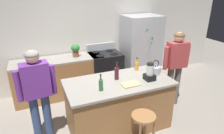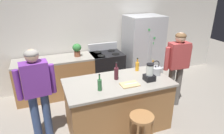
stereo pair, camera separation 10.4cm
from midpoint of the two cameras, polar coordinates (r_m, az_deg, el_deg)
name	(u,v)px [view 2 (the right image)]	position (r m, az deg, el deg)	size (l,w,h in m)	color
ground_plane	(118,125)	(3.84, 2.47, -16.57)	(14.00, 14.00, 0.00)	gray
back_wall	(88,33)	(4.96, -6.29, 9.78)	(8.00, 0.10, 2.70)	silver
kitchen_island	(118,104)	(3.57, 2.59, -10.79)	(1.82, 0.91, 0.92)	#9E6B3D
back_counter_run	(61,77)	(4.73, -13.97, -2.80)	(2.00, 0.64, 0.92)	#9E6B3D
refrigerator	(143,50)	(5.16, 9.46, 4.76)	(0.90, 0.73, 1.77)	#B7BABF
stove_range	(107,70)	(4.93, -0.95, -0.92)	(0.76, 0.65, 1.10)	black
person_by_island_left	(37,88)	(3.24, -20.18, -5.73)	(0.60, 0.26, 1.58)	#384C7A
person_by_sink_right	(177,63)	(4.20, 19.12, 1.02)	(0.60, 0.25, 1.61)	#66605B
bar_stool	(141,124)	(3.05, 9.53, -16.15)	(0.36, 0.36, 0.67)	#9E6B3D
potted_plant	(77,49)	(4.56, -9.52, 5.16)	(0.20, 0.20, 0.30)	brown
blender_appliance	(150,74)	(3.39, 11.73, -1.88)	(0.17, 0.17, 0.30)	black
bottle_olive_oil	(100,84)	(3.02, -2.63, -5.09)	(0.07, 0.07, 0.28)	#2D6638
bottle_soda	(137,66)	(3.77, 8.12, 0.27)	(0.07, 0.07, 0.26)	orange
bottle_wine	(116,73)	(3.37, 2.10, -1.78)	(0.08, 0.08, 0.32)	#471923
tea_kettle	(155,70)	(3.68, 13.28, -0.95)	(0.28, 0.20, 0.27)	#B7BABF
cutting_board	(130,84)	(3.23, 6.10, -5.09)	(0.30, 0.20, 0.02)	tan
chef_knife	(131,84)	(3.24, 6.42, -4.82)	(0.22, 0.03, 0.01)	#B7BABF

